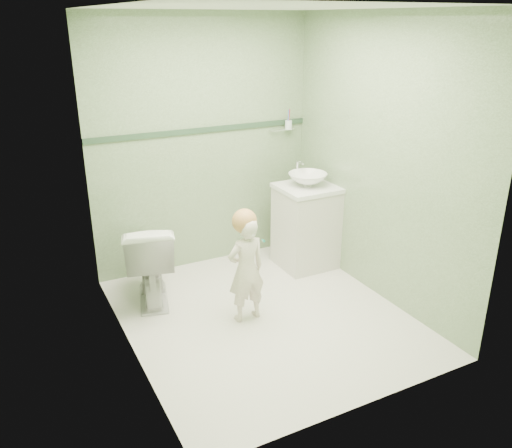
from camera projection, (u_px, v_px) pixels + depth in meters
ground at (264, 316)px, 4.41m from camera, size 2.50×2.50×0.00m
room_shell at (265, 179)px, 3.97m from camera, size 2.50×2.54×2.40m
trim_stripe at (203, 130)px, 4.94m from camera, size 2.20×0.02×0.05m
vanity at (306, 228)px, 5.20m from camera, size 0.52×0.50×0.80m
counter at (307, 188)px, 5.05m from camera, size 0.54×0.52×0.04m
basin at (308, 180)px, 5.02m from camera, size 0.37×0.37×0.13m
faucet at (298, 167)px, 5.14m from camera, size 0.03×0.13×0.18m
cup_holder at (288, 125)px, 5.28m from camera, size 0.26×0.07×0.21m
toilet at (150, 261)px, 4.55m from camera, size 0.58×0.81×0.74m
toddler at (246, 270)px, 4.22m from camera, size 0.33×0.23×0.89m
hair_cap at (244, 221)px, 4.10m from camera, size 0.20×0.20×0.20m
teal_toothbrush at (262, 240)px, 4.05m from camera, size 0.11×0.13×0.08m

